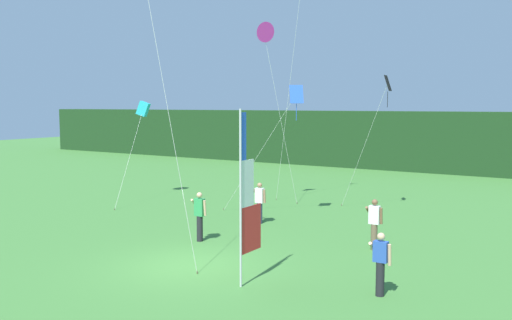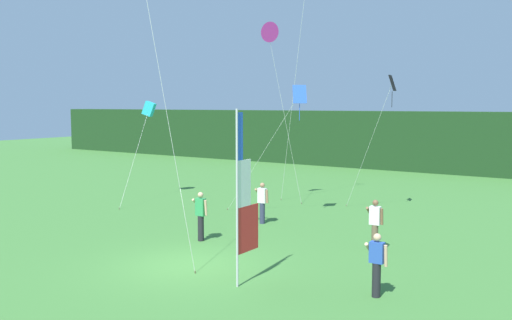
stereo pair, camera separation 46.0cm
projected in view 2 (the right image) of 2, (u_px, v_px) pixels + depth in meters
name	position (u px, v px, depth m)	size (l,w,h in m)	color
ground_plane	(187.00, 265.00, 16.95)	(120.00, 120.00, 0.00)	#3D7533
distant_treeline	(445.00, 142.00, 39.92)	(80.00, 2.40, 4.37)	#193819
banner_flag	(243.00, 201.00, 14.98)	(0.06, 1.03, 4.77)	#B7B7BC
person_near_banner	(375.00, 223.00, 18.58)	(0.55, 0.48, 1.72)	brown
person_mid_field	(201.00, 215.00, 19.91)	(0.55, 0.48, 1.77)	black
person_far_left	(262.00, 202.00, 22.82)	(0.55, 0.48, 1.69)	#2D334C
person_far_right	(377.00, 263.00, 14.08)	(0.55, 0.48, 1.65)	black
kite_black_diamond_0	(389.00, 92.00, 24.51)	(2.56, 0.95, 6.17)	brown
kite_magenta_delta_1	(268.00, 32.00, 25.85)	(1.45, 2.08, 8.74)	brown
kite_cyan_box_3	(149.00, 109.00, 29.11)	(1.79, 3.83, 5.07)	brown
kite_blue_diamond_4	(295.00, 101.00, 23.37)	(4.09, 0.55, 5.70)	brown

